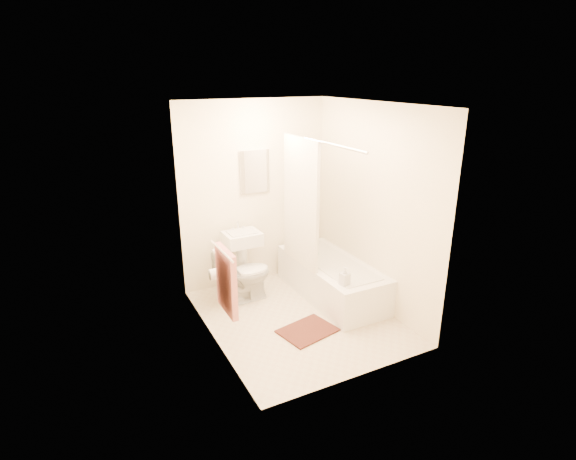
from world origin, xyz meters
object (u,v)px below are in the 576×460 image
bathtub (331,279)px  toilet (243,275)px  sink (242,259)px  bath_mat (308,331)px  soap_bottle (345,276)px

bathtub → toilet: bearing=159.2°
sink → bathtub: bearing=-35.5°
sink → bathtub: 1.17m
bath_mat → sink: bearing=101.2°
bathtub → bath_mat: bathtub is taller
toilet → bathtub: toilet is taller
toilet → bath_mat: 1.12m
sink → soap_bottle: sink is taller
toilet → soap_bottle: 1.31m
toilet → bathtub: (1.04, -0.39, -0.11)m
bathtub → soap_bottle: (-0.22, -0.60, 0.33)m
toilet → soap_bottle: size_ratio=3.27×
toilet → bath_mat: size_ratio=1.18×
bathtub → soap_bottle: 0.73m
sink → soap_bottle: (0.72, -1.25, 0.13)m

